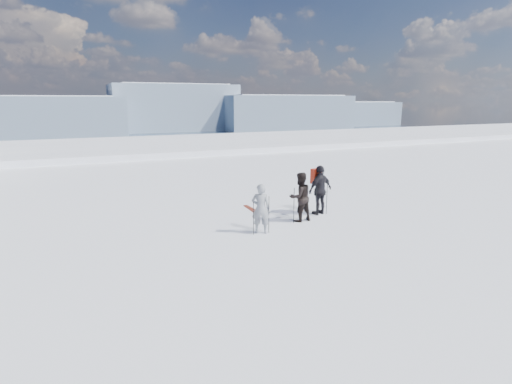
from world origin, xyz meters
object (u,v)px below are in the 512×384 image
(skier_grey, at_px, (261,209))
(skier_dark, at_px, (300,197))
(skier_pack, at_px, (320,190))
(skis_loose, at_px, (253,210))

(skier_grey, distance_m, skier_dark, 2.03)
(skier_dark, relative_size, skier_pack, 0.94)
(skier_grey, xyz_separation_m, skier_pack, (3.11, 1.14, 0.13))
(skier_dark, bearing_deg, skier_pack, -164.33)
(skier_grey, relative_size, skier_pack, 0.87)
(skier_pack, relative_size, skis_loose, 1.16)
(skier_grey, relative_size, skier_dark, 0.93)
(skier_grey, xyz_separation_m, skis_loose, (0.91, 2.71, -0.85))
(skier_grey, height_order, skier_pack, skier_pack)
(skier_grey, bearing_deg, skier_dark, -131.33)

